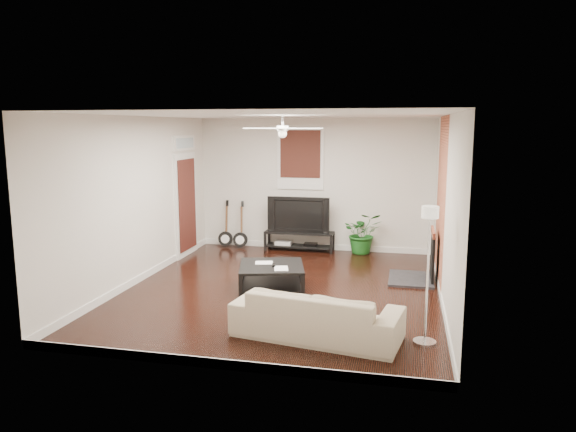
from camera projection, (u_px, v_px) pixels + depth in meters
room at (283, 205)px, 8.53m from camera, size 5.01×6.01×2.81m
brick_accent at (441, 201)px, 8.97m from camera, size 0.02×2.20×2.80m
fireplace at (421, 255)px, 9.18m from camera, size 0.80×1.10×0.92m
window_back at (300, 159)px, 11.37m from camera, size 1.00×0.06×1.30m
door_left at (186, 195)px, 10.91m from camera, size 0.08×1.00×2.50m
tv_stand at (299, 241)px, 11.47m from camera, size 1.47×0.39×0.41m
tv at (300, 214)px, 11.39m from camera, size 1.32×0.17×0.76m
coffee_table at (272, 278)px, 8.67m from camera, size 1.24×1.24×0.43m
sofa at (317, 314)px, 6.72m from camera, size 2.21×1.16×0.61m
floor_lamp at (427, 276)px, 6.45m from camera, size 0.33×0.33×1.71m
potted_plant at (363, 233)px, 11.18m from camera, size 0.91×0.83×0.87m
guitar_left at (225, 224)px, 11.74m from camera, size 0.35×0.27×1.04m
guitar_right at (240, 225)px, 11.63m from camera, size 0.37×0.30×1.04m
ceiling_fan at (282, 128)px, 8.33m from camera, size 1.24×1.24×0.32m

